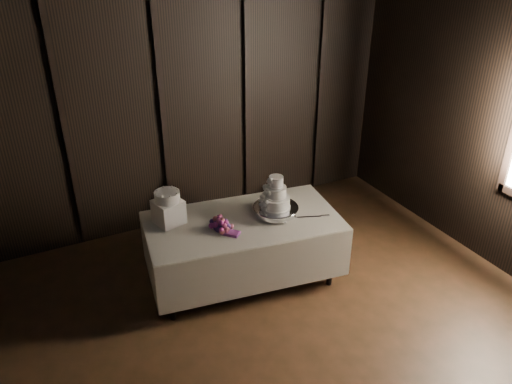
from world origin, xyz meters
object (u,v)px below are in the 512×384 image
object	(u,v)px
small_cake	(167,196)
cake_stand	(275,211)
wedding_cake	(274,196)
bouquet	(221,224)
box_pedestal	(169,212)
display_table	(243,248)

from	to	relation	value
small_cake	cake_stand	bearing A→B (deg)	-18.28
wedding_cake	bouquet	size ratio (longest dim) A/B	0.91
box_pedestal	cake_stand	bearing A→B (deg)	-18.28
wedding_cake	box_pedestal	size ratio (longest dim) A/B	1.36
cake_stand	bouquet	size ratio (longest dim) A/B	1.25
bouquet	box_pedestal	size ratio (longest dim) A/B	1.49
bouquet	small_cake	bearing A→B (deg)	138.68
display_table	bouquet	distance (m)	0.50
display_table	small_cake	bearing A→B (deg)	164.91
cake_stand	box_pedestal	size ratio (longest dim) A/B	1.86
display_table	cake_stand	xyz separation A→B (m)	(0.35, -0.05, 0.39)
box_pedestal	small_cake	world-z (taller)	small_cake
box_pedestal	display_table	bearing A→B (deg)	-23.01
wedding_cake	bouquet	distance (m)	0.63
bouquet	box_pedestal	distance (m)	0.55
wedding_cake	small_cake	bearing A→B (deg)	159.38
small_cake	wedding_cake	bearing A→B (deg)	-19.46
cake_stand	bouquet	distance (m)	0.63
cake_stand	bouquet	world-z (taller)	bouquet
wedding_cake	box_pedestal	xyz separation A→B (m)	(-1.02, 0.36, -0.10)
wedding_cake	box_pedestal	distance (m)	1.08
display_table	cake_stand	distance (m)	0.53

